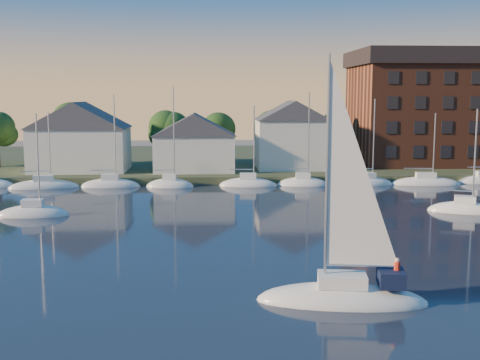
{
  "coord_description": "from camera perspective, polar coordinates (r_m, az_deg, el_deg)",
  "views": [
    {
      "loc": [
        -4.17,
        -27.27,
        11.45
      ],
      "look_at": [
        -1.5,
        22.0,
        4.54
      ],
      "focal_mm": 45.0,
      "sensor_mm": 36.0,
      "label": 1
    }
  ],
  "objects": [
    {
      "name": "drifting_sailboat_right",
      "position": [
        63.66,
        20.5,
        -2.81
      ],
      "size": [
        7.47,
        4.82,
        11.32
      ],
      "rotation": [
        0.0,
        0.0,
        -0.37
      ],
      "color": "silver",
      "rests_on": "ground"
    },
    {
      "name": "moored_fleet",
      "position": [
        77.54,
        2.98,
        -0.45
      ],
      "size": [
        95.5,
        2.4,
        12.05
      ],
      "color": "silver",
      "rests_on": "ground"
    },
    {
      "name": "clubhouse_west",
      "position": [
        87.28,
        -14.93,
        4.08
      ],
      "size": [
        13.65,
        9.45,
        9.64
      ],
      "color": "silver",
      "rests_on": "shoreline_land"
    },
    {
      "name": "condo_block",
      "position": [
        99.81,
        19.51,
        6.57
      ],
      "size": [
        31.0,
        17.0,
        17.4
      ],
      "color": "brown",
      "rests_on": "shoreline_land"
    },
    {
      "name": "clubhouse_east",
      "position": [
        87.29,
        4.93,
        4.37
      ],
      "size": [
        10.5,
        8.4,
        9.8
      ],
      "color": "silver",
      "rests_on": "shoreline_land"
    },
    {
      "name": "clubhouse_centre",
      "position": [
        84.52,
        -4.35,
        3.67
      ],
      "size": [
        11.55,
        8.4,
        8.08
      ],
      "color": "silver",
      "rests_on": "shoreline_land"
    },
    {
      "name": "hero_sailboat",
      "position": [
        34.58,
        9.88,
        -10.41
      ],
      "size": [
        9.9,
        4.44,
        14.78
      ],
      "rotation": [
        0.0,
        0.0,
        2.99
      ],
      "color": "silver",
      "rests_on": "ground"
    },
    {
      "name": "wooden_dock",
      "position": [
        80.2,
        -0.09,
        -0.23
      ],
      "size": [
        120.0,
        3.0,
        1.0
      ],
      "primitive_type": "cube",
      "color": "brown",
      "rests_on": "ground"
    },
    {
      "name": "shoreline_land",
      "position": [
        102.99,
        -0.77,
        1.59
      ],
      "size": [
        160.0,
        50.0,
        2.0
      ],
      "primitive_type": "cube",
      "color": "#354327",
      "rests_on": "ground"
    },
    {
      "name": "ground",
      "position": [
        29.87,
        5.33,
        -14.61
      ],
      "size": [
        260.0,
        260.0,
        0.0
      ],
      "primitive_type": "plane",
      "color": "black",
      "rests_on": "ground"
    },
    {
      "name": "tree_line",
      "position": [
        90.58,
        0.81,
        5.27
      ],
      "size": [
        93.4,
        5.4,
        8.9
      ],
      "color": "#3A2A1A",
      "rests_on": "shoreline_land"
    },
    {
      "name": "drifting_sailboat_left",
      "position": [
        61.12,
        -19.02,
        -3.17
      ],
      "size": [
        6.97,
        2.51,
        10.92
      ],
      "rotation": [
        0.0,
        0.0,
        0.04
      ],
      "color": "silver",
      "rests_on": "ground"
    }
  ]
}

